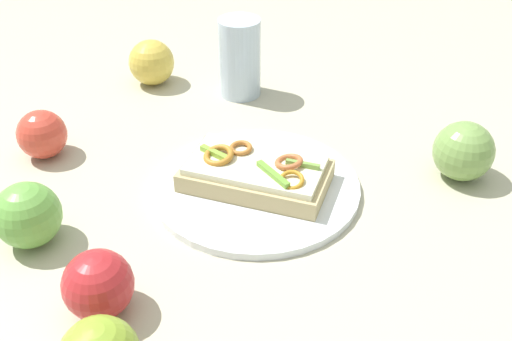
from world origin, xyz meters
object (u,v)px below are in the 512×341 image
apple_1 (152,62)px  apple_2 (42,134)px  drinking_glass (240,58)px  apple_3 (464,151)px  apple_0 (98,285)px  plate (256,186)px  sandwich (256,172)px  apple_4 (28,215)px

apple_1 → apple_2: bearing=50.3°
drinking_glass → apple_2: bearing=23.1°
apple_3 → drinking_glass: (0.24, -0.29, 0.02)m
apple_0 → apple_2: 0.32m
plate → apple_1: size_ratio=3.51×
apple_3 → drinking_glass: 0.38m
sandwich → drinking_glass: (-0.03, -0.27, 0.04)m
apple_2 → apple_4: size_ratio=0.89×
apple_2 → apple_4: (-0.00, 0.18, 0.00)m
plate → apple_4: 0.28m
apple_3 → drinking_glass: bearing=-50.1°
sandwich → apple_4: bearing=-140.1°
apple_0 → apple_1: size_ratio=0.94×
apple_0 → apple_3: 0.49m
apple_0 → drinking_glass: (-0.22, -0.44, 0.03)m
apple_1 → apple_4: (0.16, 0.38, 0.00)m
plate → sandwich: bearing=40.9°
apple_2 → sandwich: bearing=153.0°
sandwich → apple_0: (0.19, 0.17, 0.01)m
apple_0 → apple_4: size_ratio=0.94×
apple_4 → sandwich: bearing=-170.5°
apple_1 → apple_2: size_ratio=1.12×
apple_3 → apple_1: bearing=-43.1°
apple_2 → apple_4: 0.18m
apple_3 → apple_2: bearing=-16.7°
sandwich → apple_1: apple_1 is taller
sandwich → apple_4: 0.28m
apple_0 → apple_1: (-0.08, -0.50, 0.00)m
apple_3 → plate: bearing=-5.1°
sandwich → apple_3: (-0.27, 0.02, 0.01)m
apple_1 → drinking_glass: (-0.14, 0.07, 0.03)m
apple_3 → apple_4: bearing=2.3°
apple_4 → drinking_glass: (-0.30, -0.31, 0.03)m
apple_1 → apple_4: 0.41m
apple_3 → apple_4: apple_3 is taller
plate → apple_3: apple_3 is taller
apple_2 → apple_3: bearing=163.3°
apple_4 → drinking_glass: drinking_glass is taller
apple_0 → apple_4: (0.08, -0.12, 0.00)m
sandwich → apple_4: (0.27, 0.05, 0.01)m
sandwich → apple_3: apple_3 is taller
apple_3 → drinking_glass: size_ratio=0.62×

